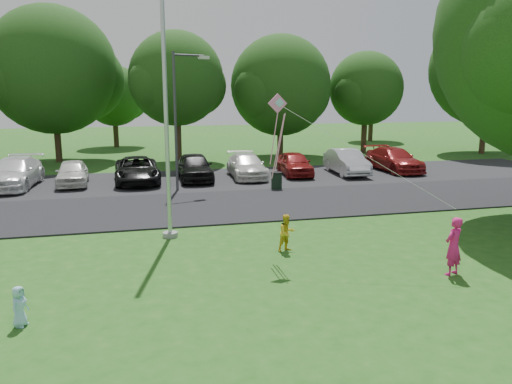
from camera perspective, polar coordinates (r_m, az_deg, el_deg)
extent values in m
plane|color=#1F5215|center=(13.08, 7.67, -10.13)|extent=(120.00, 120.00, 0.00)
cube|color=black|center=(21.33, -1.16, -1.45)|extent=(60.00, 6.00, 0.06)
cube|color=black|center=(27.59, -4.13, 1.48)|extent=(42.00, 7.00, 0.06)
cylinder|color=#B7BABF|center=(16.33, -10.37, 12.01)|extent=(0.14, 0.14, 10.00)
cylinder|color=gray|center=(16.99, -9.78, -4.81)|extent=(0.50, 0.50, 0.16)
cylinder|color=#3F3F44|center=(24.18, -9.19, 7.79)|extent=(0.13, 0.13, 6.62)
cylinder|color=#3F3F44|center=(24.49, -7.70, 15.23)|extent=(1.50, 0.54, 0.09)
cube|color=silver|center=(24.80, -5.99, 15.05)|extent=(0.55, 0.38, 0.15)
cylinder|color=black|center=(24.60, 2.37, 1.20)|extent=(0.52, 0.52, 0.84)
cylinder|color=black|center=(24.53, 2.38, 2.22)|extent=(0.56, 0.56, 0.05)
cylinder|color=#332316|center=(37.01, -21.72, 5.69)|extent=(0.44, 0.44, 3.19)
sphere|color=#153A0F|center=(36.90, -22.26, 12.76)|extent=(8.50, 8.50, 8.50)
sphere|color=#153A0F|center=(37.52, -19.05, 11.97)|extent=(5.53, 5.53, 5.53)
sphere|color=#153A0F|center=(36.11, -25.17, 11.90)|extent=(5.10, 5.10, 5.10)
cylinder|color=#332316|center=(34.46, -8.89, 6.19)|extent=(0.44, 0.44, 3.43)
sphere|color=#153A0F|center=(34.34, -9.09, 12.69)|extent=(6.27, 6.27, 6.27)
sphere|color=#153A0F|center=(35.10, -6.81, 11.95)|extent=(4.07, 4.07, 4.07)
sphere|color=#153A0F|center=(33.46, -11.14, 12.12)|extent=(3.76, 3.76, 3.76)
cylinder|color=#332316|center=(37.16, 2.78, 6.09)|extent=(0.44, 0.44, 2.66)
sphere|color=#153A0F|center=(37.01, 2.84, 12.07)|extent=(7.27, 7.27, 7.27)
sphere|color=#153A0F|center=(38.19, 4.91, 11.20)|extent=(4.72, 4.72, 4.72)
sphere|color=#153A0F|center=(35.74, 0.98, 11.52)|extent=(4.36, 4.36, 4.36)
cylinder|color=#332316|center=(40.40, 12.24, 6.53)|extent=(0.44, 0.44, 3.02)
sphere|color=#153A0F|center=(40.27, 12.45, 11.48)|extent=(5.67, 5.67, 5.67)
sphere|color=#153A0F|center=(41.34, 13.69, 10.83)|extent=(3.68, 3.68, 3.68)
sphere|color=#153A0F|center=(39.14, 11.38, 11.12)|extent=(3.40, 3.40, 3.40)
cylinder|color=#332316|center=(42.84, 24.54, 6.30)|extent=(0.44, 0.44, 3.42)
sphere|color=#153A0F|center=(42.76, 25.08, 12.68)|extent=(8.77, 8.77, 8.77)
sphere|color=#153A0F|center=(44.66, 26.32, 11.63)|extent=(5.70, 5.70, 5.70)
sphere|color=#153A0F|center=(40.81, 24.04, 12.26)|extent=(5.26, 5.26, 5.26)
cylinder|color=#332316|center=(45.45, -15.72, 6.61)|extent=(0.44, 0.44, 2.60)
sphere|color=#153A0F|center=(45.32, -15.94, 10.55)|extent=(5.20, 5.20, 5.20)
sphere|color=#153A0F|center=(45.82, -14.41, 10.14)|extent=(3.38, 3.38, 3.38)
sphere|color=#153A0F|center=(44.72, -17.30, 10.13)|extent=(3.12, 3.12, 3.12)
cylinder|color=#332316|center=(50.27, 12.97, 7.17)|extent=(0.44, 0.44, 2.60)
sphere|color=#153A0F|center=(50.15, 13.13, 10.73)|extent=(5.20, 5.20, 5.20)
sphere|color=#153A0F|center=(51.15, 14.03, 10.26)|extent=(3.38, 3.38, 3.38)
sphere|color=#153A0F|center=(49.11, 12.36, 10.45)|extent=(3.12, 3.12, 3.12)
imported|color=silver|center=(27.66, -25.92, 1.98)|extent=(2.42, 5.19, 1.47)
imported|color=silver|center=(27.18, -20.26, 2.08)|extent=(1.69, 3.82, 1.28)
imported|color=black|center=(26.94, -13.45, 2.47)|extent=(2.34, 4.89, 1.35)
imported|color=black|center=(27.13, -7.02, 2.88)|extent=(1.79, 4.30, 1.46)
imported|color=silver|center=(27.83, -1.08, 3.01)|extent=(1.97, 4.53, 1.30)
imported|color=maroon|center=(28.67, 4.45, 3.26)|extent=(1.90, 4.03, 1.33)
imported|color=silver|center=(29.44, 10.32, 3.42)|extent=(1.79, 4.42, 1.43)
imported|color=maroon|center=(31.24, 15.51, 3.60)|extent=(2.09, 4.84, 1.39)
imported|color=#DA1D70|center=(14.18, 21.63, -5.78)|extent=(0.68, 0.57, 1.57)
imported|color=gold|center=(15.20, 3.55, -4.68)|extent=(0.67, 0.60, 1.15)
imported|color=#97D2E9|center=(11.61, -25.43, -11.73)|extent=(0.43, 0.50, 0.87)
cube|color=pink|center=(14.33, 2.47, 10.09)|extent=(0.56, 0.04, 0.56)
cube|color=#8CC6E5|center=(14.32, 2.70, 10.16)|extent=(0.27, 0.03, 0.27)
cylinder|color=white|center=(13.85, 12.14, 4.26)|extent=(4.05, 2.80, 2.68)
cylinder|color=pink|center=(14.36, 2.05, 6.08)|extent=(0.19, 0.24, 1.49)
cylinder|color=pink|center=(14.48, 2.76, 5.65)|extent=(0.21, 0.39, 1.70)
cylinder|color=pink|center=(14.34, 2.52, 5.12)|extent=(0.23, 0.57, 1.90)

